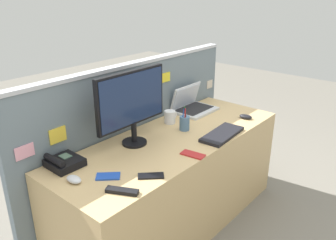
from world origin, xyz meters
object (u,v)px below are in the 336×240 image
Objects in this scene: desktop_monitor at (132,102)px; cell_phone_black_slab at (151,176)px; desk_phone at (63,162)px; computer_mouse_left_hand at (246,117)px; tv_remote at (122,191)px; cell_phone_red_case at (193,154)px; pen_cup at (185,123)px; coffee_mug at (170,117)px; computer_mouse_right_hand at (74,179)px; cell_phone_blue_case at (108,176)px; laptop at (192,105)px; keyboard_main at (222,134)px.

desktop_monitor is 3.91× the size of cell_phone_black_slab.
desk_phone is 1.87× the size of computer_mouse_left_hand.
desk_phone reaches higher than tv_remote.
desktop_monitor reaches higher than cell_phone_red_case.
pen_cup is (0.88, -0.20, 0.03)m from desk_phone.
cell_phone_black_slab is 0.79m from coffee_mug.
coffee_mug reaches higher than computer_mouse_right_hand.
desk_phone is 0.30m from cell_phone_blue_case.
coffee_mug is at bearing -12.62° from cell_phone_black_slab.
cell_phone_black_slab is at bearing -154.81° from laptop.
laptop is 1.80× the size of desk_phone.
tv_remote is (-0.05, -0.17, 0.01)m from cell_phone_blue_case.
cell_phone_red_case is (-0.64, -0.49, -0.04)m from laptop.
tv_remote is at bearing 172.11° from computer_mouse_left_hand.
desktop_monitor is at bearing 97.84° from cell_phone_red_case.
desktop_monitor is 5.60× the size of computer_mouse_left_hand.
tv_remote is (-0.93, 0.01, -0.00)m from keyboard_main.
desk_phone is at bearing 67.19° from tv_remote.
keyboard_main is 2.63× the size of cell_phone_black_slab.
cell_phone_red_case is at bearing -142.51° from laptop.
cell_phone_red_case is at bearing -49.05° from cell_phone_black_slab.
desktop_monitor is at bearing 12.60° from tv_remote.
desk_phone is 0.77m from cell_phone_red_case.
tv_remote is 0.97m from coffee_mug.
cell_phone_blue_case is at bearing -152.52° from desktop_monitor.
computer_mouse_right_hand is 0.18m from cell_phone_blue_case.
desktop_monitor is 3.05× the size of pen_cup.
laptop reaches higher than cell_phone_black_slab.
laptop reaches higher than cell_phone_red_case.
computer_mouse_right_hand is at bearing 82.39° from tv_remote.
coffee_mug is (0.97, 0.15, 0.03)m from computer_mouse_right_hand.
desktop_monitor is at bearing -16.88° from cell_phone_blue_case.
pen_cup reaches higher than cell_phone_red_case.
computer_mouse_right_hand is at bearing 147.13° from cell_phone_red_case.
computer_mouse_right_hand reaches higher than cell_phone_blue_case.
cell_phone_black_slab is 0.35m from cell_phone_red_case.
computer_mouse_right_hand is 0.73m from cell_phone_red_case.
tv_remote is at bearing -163.10° from pen_cup.
computer_mouse_left_hand is at bearing -17.43° from desk_phone.
desktop_monitor reaches higher than desk_phone.
desk_phone is 1.25× the size of cell_phone_red_case.
coffee_mug reaches higher than keyboard_main.
computer_mouse_right_hand is at bearing -171.62° from laptop.
cell_phone_black_slab is at bearing -157.65° from pen_cup.
cell_phone_blue_case is at bearing -34.82° from computer_mouse_right_hand.
coffee_mug is (-0.33, -0.04, 0.00)m from laptop.
coffee_mug is (-0.46, 0.39, 0.03)m from computer_mouse_left_hand.
desktop_monitor is 0.51m from cell_phone_red_case.
pen_cup is 0.79m from cell_phone_blue_case.
computer_mouse_right_hand is 1.45m from computer_mouse_left_hand.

